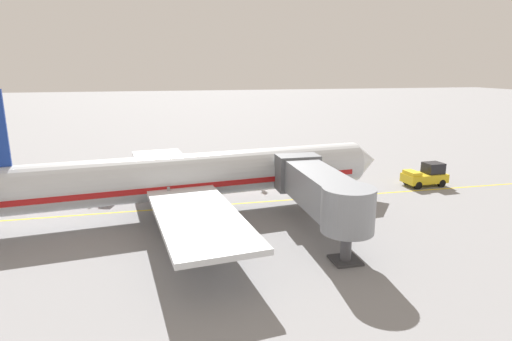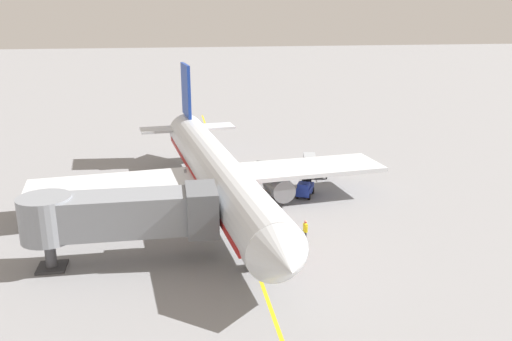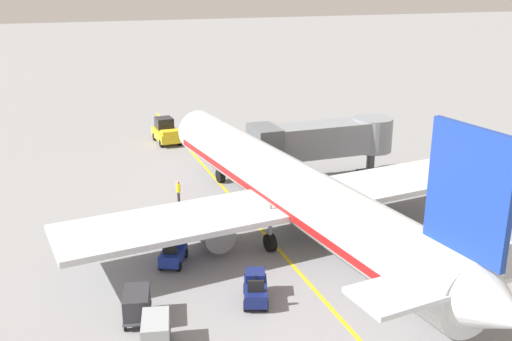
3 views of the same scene
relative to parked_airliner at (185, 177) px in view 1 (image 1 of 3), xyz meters
The scene contains 10 objects.
ground_plane 3.71m from the parked_airliner, 143.23° to the right, with size 400.00×400.00×0.00m, color gray.
gate_lead_in_line 3.71m from the parked_airliner, 143.23° to the right, with size 0.24×80.00×0.01m, color gold.
parked_airliner is the anchor object (origin of this frame).
jet_bridge 11.55m from the parked_airliner, 53.25° to the left, with size 12.47×3.50×4.98m.
pushback_tractor 25.35m from the parked_airliner, 96.96° to the left, with size 2.42×4.51×2.40m.
baggage_tug_lead 8.61m from the parked_airliner, 168.88° to the right, with size 2.16×2.77×1.62m.
baggage_tug_trailing 9.15m from the parked_airliner, 124.17° to the right, with size 1.95×2.75×1.62m.
baggage_cart_front 13.34m from the parked_airliner, 147.51° to the right, with size 1.74×2.98×1.58m.
baggage_cart_second_in_train 14.57m from the parked_airliner, 137.67° to the right, with size 1.74×2.98×1.58m.
ground_crew_wing_walker 10.07m from the parked_airliner, 124.99° to the left, with size 0.26×0.73×1.69m.
Camera 1 is at (35.76, -0.75, 12.03)m, focal length 29.37 mm.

